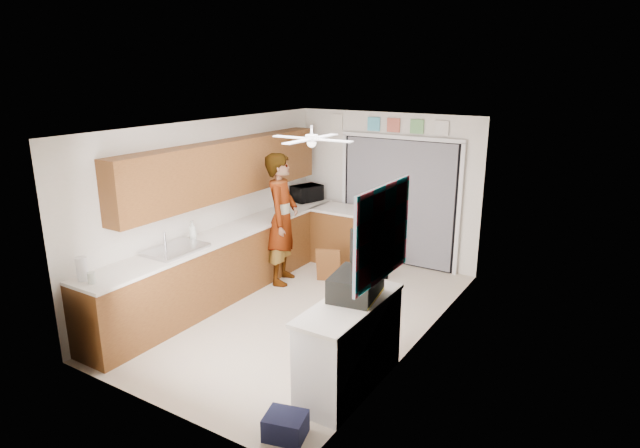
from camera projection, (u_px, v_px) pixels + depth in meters
The scene contains 39 objects.
floor at pixel (304, 313), 7.22m from camera, with size 5.00×5.00×0.00m, color beige.
ceiling at pixel (303, 126), 6.52m from camera, with size 5.00×5.00×0.00m, color white.
wall_back at pixel (386, 188), 8.91m from camera, with size 3.20×3.20×0.00m, color white.
wall_front at pixel (151, 290), 4.83m from camera, with size 3.20×3.20×0.00m, color white.
wall_left at pixel (211, 208), 7.68m from camera, with size 5.00×5.00×0.00m, color white.
wall_right at pixel (421, 245), 6.06m from camera, with size 5.00×5.00×0.00m, color white.
left_base_cabinets at pixel (229, 264), 7.75m from camera, with size 0.60×4.80×0.90m, color brown.
left_countertop at pixel (228, 233), 7.62m from camera, with size 0.62×4.80×0.04m, color white.
upper_cabinets at pixel (227, 169), 7.61m from camera, with size 0.32×4.00×0.80m, color brown.
sink_basin at pixel (176, 250), 6.79m from camera, with size 0.50×0.76×0.06m, color silver.
faucet at pixel (165, 240), 6.86m from camera, with size 0.03×0.03×0.22m, color silver.
peninsula_base at pixel (345, 237), 8.98m from camera, with size 1.00×0.60×0.90m, color brown.
peninsula_top at pixel (345, 210), 8.85m from camera, with size 1.04×0.64×0.04m, color white.
back_opening_recess at pixel (399, 202), 8.81m from camera, with size 2.00×0.06×2.10m, color black.
curtain_panel at pixel (398, 203), 8.78m from camera, with size 1.90×0.03×2.05m, color gray.
door_trim_left at pixel (344, 195), 9.31m from camera, with size 0.06×0.04×2.10m, color white.
door_trim_right at pixel (459, 211), 8.27m from camera, with size 0.06×0.04×2.10m, color white.
door_trim_head at pixel (401, 137), 8.49m from camera, with size 2.10×0.04×0.06m, color white.
header_frame_1 at pixel (374, 124), 8.72m from camera, with size 0.22×0.02×0.22m, color #51B9D8.
header_frame_2 at pixel (393, 125), 8.54m from camera, with size 0.22×0.02×0.22m, color #C65E4A.
header_frame_3 at pixel (417, 127), 8.34m from camera, with size 0.22×0.02×0.22m, color #67AB62.
header_frame_4 at pixel (442, 128), 8.14m from camera, with size 0.22×0.02×0.22m, color silver.
route66_sign at pixel (337, 122), 9.07m from camera, with size 0.22×0.02×0.26m, color silver.
right_counter_base at pixel (350, 347), 5.43m from camera, with size 0.50×1.40×0.90m, color white.
right_counter_top at pixel (350, 304), 5.31m from camera, with size 0.54×1.44×0.04m, color white.
abstract_painting at pixel (383, 233), 5.14m from camera, with size 0.03×1.15×0.95m, color #E0526A.
ceiling_fan at pixel (312, 139), 6.73m from camera, with size 1.14×1.14×0.24m, color white.
microwave at pixel (307, 193), 9.32m from camera, with size 0.50×0.34×0.28m, color black.
soap_bottle at pixel (193, 230), 7.23m from camera, with size 0.10×0.10×0.26m, color silver.
jar_b at pixel (91, 278), 5.76m from camera, with size 0.08×0.08×0.12m, color silver.
paper_towel_roll at pixel (82, 269), 5.82m from camera, with size 0.12×0.12×0.27m, color white.
suitcase at pixel (356, 285), 5.40m from camera, with size 0.44×0.58×0.25m, color black.
suitcase_rim at pixel (356, 295), 5.44m from camera, with size 0.44×0.58×0.02m, color yellow.
suitcase_lid at pixel (369, 254), 5.57m from camera, with size 0.42×0.03×0.50m, color black.
cardboard_box at pixel (326, 361), 5.80m from camera, with size 0.38×0.28×0.24m, color #A36133.
navy_crate at pixel (285, 426), 4.76m from camera, with size 0.36×0.30×0.22m, color black.
cabinet_door_panel at pixel (328, 265), 8.17m from camera, with size 0.37×0.03×0.56m, color brown.
man at pixel (282, 219), 8.02m from camera, with size 0.73×0.48×2.00m, color white.
dog at pixel (374, 269), 8.19m from camera, with size 0.24×0.55×0.43m, color black.
Camera 1 is at (3.66, -5.49, 3.17)m, focal length 30.00 mm.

